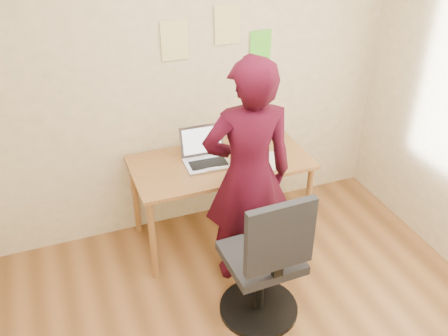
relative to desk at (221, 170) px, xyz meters
name	(u,v)px	position (x,y,z in m)	size (l,w,h in m)	color
room	(288,195)	(-0.16, -1.38, 0.70)	(3.58, 3.58, 2.78)	brown
desk	(221,170)	(0.00, 0.00, 0.00)	(1.40, 0.70, 0.74)	#986334
laptop	(206,155)	(-0.11, 0.04, 0.14)	(0.36, 0.33, 0.25)	#B0B0B7
paper_sheet	(266,161)	(0.33, -0.13, 0.09)	(0.20, 0.29, 0.00)	white
phone	(247,170)	(0.14, -0.21, 0.09)	(0.10, 0.13, 0.01)	black
wall_note_left	(175,40)	(-0.22, 0.36, 0.97)	(0.21, 0.00, 0.30)	#E2D587
wall_note_mid	(228,24)	(0.19, 0.36, 1.04)	(0.21, 0.00, 0.30)	#E2D587
wall_note_right	(261,46)	(0.48, 0.36, 0.85)	(0.18, 0.00, 0.24)	#52D830
office_chair	(266,268)	(-0.04, -0.96, -0.19)	(0.56, 0.56, 1.08)	black
person	(248,176)	(0.03, -0.48, 0.23)	(0.64, 0.42, 1.76)	#360716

